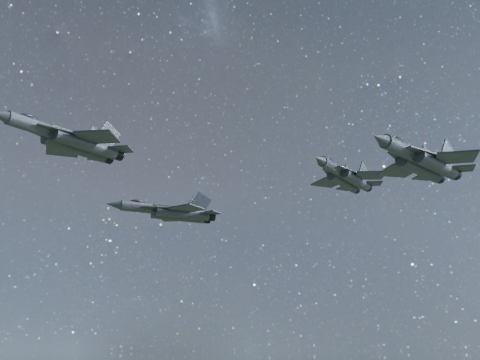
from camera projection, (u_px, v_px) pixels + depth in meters
jet_lead at (71, 140)px, 63.89m from camera, size 17.28×11.61×4.36m
jet_left at (172, 212)px, 94.94m from camera, size 19.52×13.56×4.90m
jet_right at (422, 161)px, 58.83m from camera, size 16.63×11.38×4.17m
jet_slot at (345, 177)px, 77.61m from camera, size 15.89×10.48×4.07m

